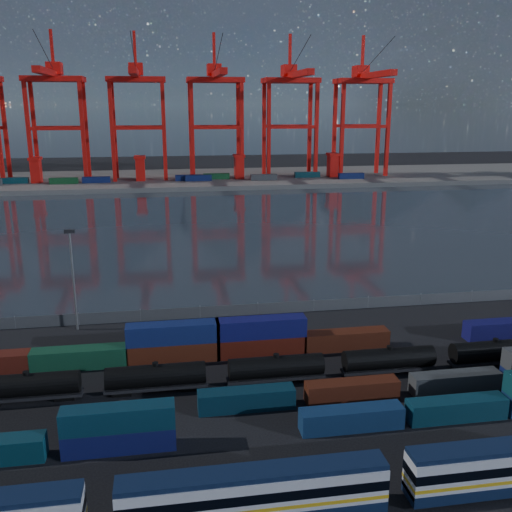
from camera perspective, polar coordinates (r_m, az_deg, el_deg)
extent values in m
plane|color=black|center=(74.50, 3.86, -13.40)|extent=(700.00, 700.00, 0.00)
plane|color=#283039|center=(173.11, -4.04, 3.10)|extent=(700.00, 700.00, 0.00)
cube|color=#514F4C|center=(276.34, -6.13, 7.68)|extent=(700.00, 70.00, 2.00)
cone|color=#1E2630|center=(1689.00, -16.78, 21.95)|extent=(1100.00, 1100.00, 520.00)
cone|color=#1E2630|center=(1688.93, -2.10, 21.50)|extent=(1040.00, 1040.00, 460.00)
cone|color=#1E2630|center=(1780.69, 11.59, 19.59)|extent=(960.00, 960.00, 380.00)
cone|color=#1E2630|center=(1927.02, 21.77, 17.30)|extent=(840.00, 840.00, 300.00)
cube|color=silver|center=(53.47, -0.19, -22.60)|extent=(23.51, 2.82, 3.57)
cube|color=#0F1C38|center=(54.63, -0.19, -24.17)|extent=(23.51, 2.88, 1.13)
cube|color=#0F1C38|center=(52.26, -0.19, -20.84)|extent=(23.51, 2.54, 0.47)
cube|color=gold|center=(53.93, -0.19, -23.23)|extent=(23.54, 2.91, 0.34)
cube|color=black|center=(53.24, -0.19, -22.28)|extent=(23.54, 2.91, 0.94)
cube|color=black|center=(56.56, 8.82, -23.46)|extent=(2.82, 1.88, 0.66)
cube|color=black|center=(59.79, 18.22, -21.71)|extent=(2.82, 1.88, 0.66)
cube|color=#111655|center=(64.47, -13.48, -17.39)|extent=(11.73, 2.39, 2.54)
cube|color=#0D3246|center=(63.17, -13.62, -15.44)|extent=(11.73, 2.39, 2.54)
cube|color=navy|center=(67.22, 9.52, -15.72)|extent=(11.73, 2.39, 2.54)
cube|color=#0D3648|center=(71.96, 19.39, -14.23)|extent=(11.73, 2.39, 2.54)
cube|color=#0B2B3D|center=(70.13, -0.97, -14.12)|extent=(11.61, 2.36, 2.52)
cube|color=#4F1D0F|center=(72.96, 9.58, -13.12)|extent=(11.61, 2.36, 2.52)
cube|color=#3F4244|center=(78.15, 19.29, -11.81)|extent=(11.61, 2.36, 2.52)
cube|color=#144C30|center=(83.65, -17.20, -9.70)|extent=(13.04, 2.65, 2.82)
cube|color=#582211|center=(82.75, -8.23, -9.43)|extent=(13.04, 2.65, 2.82)
cube|color=navy|center=(81.63, -8.31, -7.62)|extent=(13.04, 2.65, 2.82)
cube|color=#5A180D|center=(83.78, 0.49, -8.95)|extent=(13.04, 2.65, 2.82)
cube|color=navy|center=(82.68, 0.50, -7.16)|extent=(13.04, 2.65, 2.82)
cube|color=#521F10|center=(86.70, 8.90, -8.29)|extent=(13.04, 2.65, 2.82)
cube|color=#131159|center=(97.65, 23.65, -6.71)|extent=(13.04, 2.65, 2.82)
cylinder|color=black|center=(76.54, -21.92, -11.87)|extent=(12.46, 2.78, 2.78)
cylinder|color=black|center=(75.89, -22.03, -10.83)|extent=(0.77, 0.77, 0.48)
cube|color=black|center=(77.21, -21.81, -12.89)|extent=(12.94, 1.92, 0.38)
cube|color=black|center=(76.53, -18.55, -13.15)|extent=(2.40, 1.72, 0.57)
cylinder|color=black|center=(74.57, -9.99, -11.67)|extent=(12.46, 2.78, 2.78)
cylinder|color=black|center=(73.90, -10.04, -10.61)|extent=(0.77, 0.77, 0.48)
cube|color=black|center=(75.26, -9.93, -12.72)|extent=(12.94, 1.92, 0.38)
cube|color=black|center=(75.67, -13.27, -13.08)|extent=(2.40, 1.72, 0.57)
cube|color=black|center=(75.46, -6.56, -12.83)|extent=(2.40, 1.72, 0.57)
cylinder|color=black|center=(75.79, 2.02, -10.99)|extent=(12.46, 2.78, 2.78)
cylinder|color=black|center=(75.13, 2.04, -9.93)|extent=(0.77, 0.77, 0.48)
cube|color=black|center=(76.47, 2.01, -12.02)|extent=(12.94, 1.92, 0.38)
cube|color=black|center=(76.00, -1.26, -12.52)|extent=(2.40, 1.72, 0.57)
cube|color=black|center=(77.53, 5.21, -12.00)|extent=(2.40, 1.72, 0.57)
cylinder|color=black|center=(80.05, 13.14, -9.92)|extent=(12.46, 2.78, 2.78)
cylinder|color=black|center=(79.43, 13.20, -8.92)|extent=(0.77, 0.77, 0.48)
cube|color=black|center=(80.70, 13.07, -10.91)|extent=(12.94, 1.92, 0.38)
cube|color=black|center=(79.41, 10.12, -11.50)|extent=(2.40, 1.72, 0.57)
cube|color=black|center=(82.51, 15.88, -10.80)|extent=(2.40, 1.72, 0.57)
cylinder|color=black|center=(86.91, 22.75, -8.70)|extent=(12.46, 2.78, 2.78)
cylinder|color=black|center=(86.33, 22.85, -7.77)|extent=(0.77, 0.77, 0.48)
cube|color=black|center=(87.50, 22.65, -9.63)|extent=(12.94, 1.92, 0.38)
cube|color=black|center=(85.54, 20.12, -10.22)|extent=(2.40, 1.72, 0.57)
cube|color=#595B5E|center=(99.17, 0.19, -5.33)|extent=(160.00, 0.06, 2.00)
cylinder|color=slate|center=(100.96, -22.95, -6.13)|extent=(0.12, 0.12, 2.20)
cylinder|color=slate|center=(99.01, -17.30, -6.01)|extent=(0.12, 0.12, 2.20)
cylinder|color=slate|center=(98.04, -11.48, -5.82)|extent=(0.12, 0.12, 2.20)
cylinder|color=slate|center=(98.08, -5.61, -5.57)|extent=(0.12, 0.12, 2.20)
cylinder|color=slate|center=(99.14, 0.19, -5.27)|extent=(0.12, 0.12, 2.20)
cylinder|color=slate|center=(101.18, 5.80, -4.93)|extent=(0.12, 0.12, 2.20)
cylinder|color=slate|center=(104.15, 11.14, -4.56)|extent=(0.12, 0.12, 2.20)
cylinder|color=slate|center=(107.96, 16.14, -4.17)|extent=(0.12, 0.12, 2.20)
cylinder|color=slate|center=(112.53, 20.76, -3.79)|extent=(0.12, 0.12, 2.20)
cylinder|color=slate|center=(94.95, -17.77, -2.53)|extent=(0.36, 0.36, 16.00)
cube|color=black|center=(92.91, -18.17, 2.36)|extent=(1.60, 0.40, 0.60)
cube|color=red|center=(283.54, -23.76, 11.19)|extent=(1.64, 1.64, 46.08)
cube|color=red|center=(268.78, -21.77, 11.25)|extent=(1.64, 1.64, 46.08)
cube|color=red|center=(280.80, -21.25, 11.41)|extent=(1.64, 1.64, 46.08)
cube|color=red|center=(265.02, -16.91, 11.62)|extent=(1.64, 1.64, 46.08)
cube|color=red|center=(277.20, -16.60, 11.76)|extent=(1.64, 1.64, 46.08)
cube|color=red|center=(266.57, -19.40, 11.94)|extent=(22.53, 1.43, 1.43)
cube|color=red|center=(278.68, -18.98, 12.06)|extent=(22.53, 1.43, 1.43)
cube|color=red|center=(272.66, -19.57, 16.34)|extent=(25.60, 14.34, 2.25)
cube|color=red|center=(260.65, -20.08, 16.86)|extent=(3.07, 49.15, 2.56)
cube|color=red|center=(276.92, -19.51, 17.27)|extent=(6.14, 8.19, 5.12)
cube|color=red|center=(275.44, -19.73, 18.88)|extent=(1.23, 1.23, 16.38)
cylinder|color=black|center=(258.69, -20.33, 18.46)|extent=(0.25, 42.15, 13.90)
cube|color=red|center=(263.74, -14.17, 11.79)|extent=(1.64, 1.64, 46.08)
cube|color=red|center=(275.98, -13.97, 11.92)|extent=(1.64, 1.64, 46.08)
cube|color=red|center=(262.92, -9.17, 12.04)|extent=(1.64, 1.64, 46.08)
cube|color=red|center=(275.20, -9.19, 12.16)|extent=(1.64, 1.64, 46.08)
cube|color=red|center=(262.99, -11.70, 12.43)|extent=(22.53, 1.43, 1.43)
cube|color=red|center=(275.27, -11.61, 12.53)|extent=(22.53, 1.43, 1.43)
cube|color=red|center=(269.16, -11.90, 16.89)|extent=(25.60, 14.34, 2.25)
cube|color=red|center=(256.99, -12.03, 17.45)|extent=(3.07, 49.15, 2.56)
cube|color=red|center=(273.47, -11.92, 17.82)|extent=(6.14, 8.19, 5.12)
cube|color=red|center=(271.98, -12.03, 19.46)|extent=(1.23, 1.23, 16.38)
cylinder|color=black|center=(255.00, -12.15, 19.08)|extent=(0.25, 42.15, 13.90)
cube|color=red|center=(263.30, -6.40, 12.14)|extent=(1.64, 1.64, 46.08)
cube|color=red|center=(275.56, -6.54, 12.25)|extent=(1.64, 1.64, 46.08)
cube|color=red|center=(265.47, -1.42, 12.24)|extent=(1.64, 1.64, 46.08)
cube|color=red|center=(277.63, -1.78, 12.36)|extent=(1.64, 1.64, 46.08)
cube|color=red|center=(264.05, -3.91, 12.70)|extent=(22.53, 1.43, 1.43)
cube|color=red|center=(276.27, -4.16, 12.79)|extent=(22.53, 1.43, 1.43)
cube|color=red|center=(270.19, -4.12, 17.15)|extent=(25.60, 14.34, 2.25)
cube|color=red|center=(258.07, -3.86, 17.71)|extent=(3.07, 49.15, 2.56)
cube|color=red|center=(274.49, -4.23, 18.07)|extent=(6.14, 8.19, 5.12)
cube|color=red|center=(273.00, -4.22, 19.70)|extent=(1.23, 1.23, 16.38)
cylinder|color=black|center=(256.09, -3.84, 19.34)|extent=(0.25, 42.15, 13.90)
cube|color=red|center=(267.48, 1.28, 12.26)|extent=(1.64, 1.64, 46.08)
cube|color=red|center=(279.55, 0.81, 12.38)|extent=(1.64, 1.64, 46.08)
cube|color=red|center=(272.52, 6.05, 12.24)|extent=(1.64, 1.64, 46.08)
cube|color=red|center=(284.38, 5.39, 12.36)|extent=(1.64, 1.64, 46.08)
cube|color=red|center=(269.68, 3.70, 12.75)|extent=(22.53, 1.43, 1.43)
cube|color=red|center=(281.66, 3.13, 12.85)|extent=(22.53, 1.43, 1.43)
cube|color=red|center=(275.70, 3.48, 17.11)|extent=(25.60, 14.34, 2.25)
cube|color=red|center=(263.83, 4.10, 17.65)|extent=(3.07, 49.15, 2.56)
cube|color=red|center=(279.91, 3.30, 18.02)|extent=(6.14, 8.19, 5.12)
cube|color=red|center=(278.45, 3.42, 19.62)|extent=(1.23, 1.23, 16.38)
cylinder|color=black|center=(261.89, 4.26, 19.24)|extent=(0.25, 42.15, 13.90)
cube|color=red|center=(276.06, 8.61, 12.19)|extent=(1.64, 1.64, 46.08)
cube|color=red|center=(287.78, 7.85, 12.32)|extent=(1.64, 1.64, 46.08)
cube|color=red|center=(283.74, 13.04, 12.05)|extent=(1.64, 1.64, 46.08)
cube|color=red|center=(295.15, 12.13, 12.19)|extent=(1.64, 1.64, 46.08)
cube|color=red|center=(279.61, 10.88, 12.60)|extent=(22.53, 1.43, 1.43)
cube|color=red|center=(291.18, 10.04, 12.72)|extent=(22.53, 1.43, 1.43)
cube|color=red|center=(285.42, 10.65, 16.82)|extent=(25.60, 14.34, 2.25)
cube|color=red|center=(273.97, 11.58, 17.29)|extent=(3.07, 49.15, 2.56)
cube|color=red|center=(289.49, 10.41, 17.71)|extent=(6.14, 8.19, 5.12)
cube|color=red|center=(288.08, 10.63, 19.25)|extent=(1.23, 1.23, 16.38)
cylinder|color=black|center=(272.11, 11.85, 18.81)|extent=(0.25, 42.15, 13.90)
cube|color=navy|center=(260.92, -5.80, 7.78)|extent=(12.00, 2.44, 2.60)
cube|color=navy|center=(270.97, 9.49, 7.91)|extent=(12.00, 2.44, 2.60)
cube|color=navy|center=(262.08, -6.76, 7.78)|extent=(12.00, 2.44, 2.60)
cube|color=#0C3842|center=(271.80, -23.04, 6.96)|extent=(12.00, 2.44, 2.60)
cube|color=#3F4244|center=(262.49, 0.78, 7.89)|extent=(12.00, 2.44, 2.60)
cube|color=#144C23|center=(263.37, -18.67, 7.14)|extent=(12.00, 2.44, 2.60)
cube|color=navy|center=(262.84, -15.68, 7.35)|extent=(12.00, 2.44, 2.60)
cube|color=#144C23|center=(266.34, -3.98, 7.96)|extent=(12.00, 2.44, 2.60)
cube|color=#0C3842|center=(273.10, 5.15, 8.11)|extent=(12.00, 2.44, 2.60)
cube|color=red|center=(270.84, -21.13, 7.91)|extent=(4.00, 6.00, 10.00)
cube|color=red|center=(270.32, -21.24, 9.07)|extent=(5.00, 7.00, 1.20)
cube|color=red|center=(265.46, -11.49, 8.48)|extent=(4.00, 6.00, 10.00)
cube|color=red|center=(264.93, -11.55, 9.66)|extent=(5.00, 7.00, 1.20)
cube|color=red|center=(267.64, -1.71, 8.82)|extent=(4.00, 6.00, 10.00)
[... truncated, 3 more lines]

